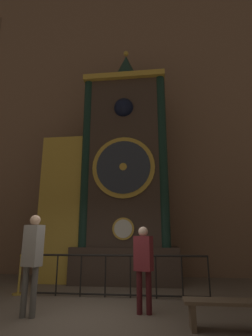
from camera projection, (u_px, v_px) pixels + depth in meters
The scene contains 8 objects.
ground_plane at pixel (79, 320), 4.56m from camera, with size 28.00×28.00×0.00m, color brown.
cathedral_back_wall at pixel (119, 109), 11.44m from camera, with size 24.00×0.32×13.58m.
clock_tower at pixel (113, 178), 9.12m from camera, with size 4.52×1.79×8.53m.
railing_fence at pixel (118, 273), 6.38m from camera, with size 4.35×0.05×0.98m.
visitor_near at pixel (32, 254), 4.97m from camera, with size 0.39×0.31×1.82m.
visitor_far at pixel (144, 260), 5.14m from camera, with size 0.39×0.32×1.61m.
stanchion_post at pixel (19, 281), 6.62m from camera, with size 0.28×0.28×0.97m.
visitor_bench at pixel (225, 309), 4.12m from camera, with size 1.29×0.40×0.44m.
Camera 1 is at (1.41, -4.95, 1.43)m, focal length 28.00 mm.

